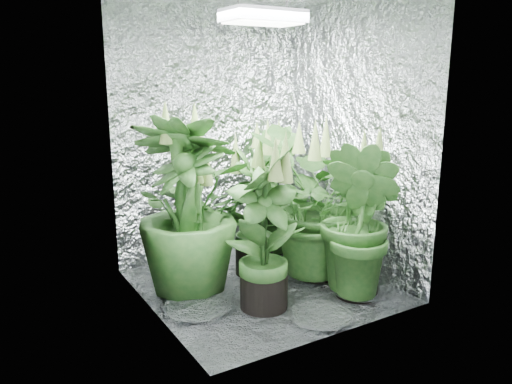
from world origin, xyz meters
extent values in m
plane|color=silver|center=(0.00, 0.00, 0.00)|extent=(1.60, 1.60, 0.00)
cube|color=silver|center=(0.00, 0.80, 1.00)|extent=(1.60, 0.02, 2.00)
cube|color=silver|center=(0.00, -0.80, 1.00)|extent=(1.60, 0.02, 2.00)
cube|color=silver|center=(-0.80, 0.00, 1.00)|extent=(0.02, 1.60, 2.00)
cube|color=silver|center=(0.80, 0.00, 1.00)|extent=(0.02, 1.60, 2.00)
cube|color=gray|center=(0.00, 0.00, 1.83)|extent=(0.50, 0.30, 0.08)
cube|color=white|center=(0.00, 0.00, 1.79)|extent=(0.46, 0.26, 0.01)
cylinder|color=black|center=(0.18, 0.00, 1.94)|extent=(0.01, 0.01, 0.13)
cylinder|color=black|center=(-0.32, 0.37, 0.13)|extent=(0.29, 0.29, 0.26)
cylinder|color=#462E12|center=(-0.32, 0.37, 0.24)|extent=(0.26, 0.26, 0.03)
imported|color=#1A4918|center=(-0.32, 0.37, 0.47)|extent=(1.02, 1.02, 0.89)
cone|color=olive|center=(-0.32, 0.37, 0.85)|extent=(0.09, 0.09, 0.26)
cylinder|color=black|center=(0.07, 0.24, 0.13)|extent=(0.28, 0.28, 0.25)
cylinder|color=#462E12|center=(0.07, 0.24, 0.24)|extent=(0.26, 0.26, 0.03)
imported|color=#1A4918|center=(0.07, 0.24, 0.50)|extent=(0.70, 0.70, 0.95)
cone|color=olive|center=(0.07, 0.24, 0.92)|extent=(0.09, 0.09, 0.25)
cylinder|color=black|center=(0.44, 0.59, 0.13)|extent=(0.29, 0.29, 0.26)
cylinder|color=#462E12|center=(0.44, 0.59, 0.24)|extent=(0.27, 0.27, 0.03)
imported|color=#1A4918|center=(0.44, 0.59, 0.55)|extent=(0.65, 0.65, 1.03)
cone|color=olive|center=(0.44, 0.59, 1.00)|extent=(0.09, 0.09, 0.26)
cylinder|color=black|center=(-0.49, 0.16, 0.14)|extent=(0.31, 0.31, 0.28)
cylinder|color=#462E12|center=(-0.49, 0.16, 0.27)|extent=(0.29, 0.29, 0.03)
imported|color=#1A4918|center=(-0.49, 0.16, 0.64)|extent=(0.94, 0.94, 1.21)
cone|color=olive|center=(-0.49, 0.16, 1.17)|extent=(0.10, 0.10, 0.28)
cylinder|color=black|center=(0.44, -0.05, 0.14)|extent=(0.31, 0.31, 0.27)
cylinder|color=#462E12|center=(0.44, -0.05, 0.26)|extent=(0.28, 0.28, 0.03)
imported|color=#1A4918|center=(0.44, -0.05, 0.57)|extent=(1.28, 1.28, 1.07)
cone|color=olive|center=(0.44, -0.05, 1.04)|extent=(0.10, 0.10, 0.27)
cylinder|color=black|center=(-0.17, -0.29, 0.14)|extent=(0.31, 0.31, 0.27)
cylinder|color=#462E12|center=(-0.17, -0.29, 0.26)|extent=(0.28, 0.28, 0.03)
imported|color=#1A4918|center=(-0.17, -0.29, 0.54)|extent=(0.73, 0.73, 1.02)
cone|color=olive|center=(-0.17, -0.29, 0.99)|extent=(0.10, 0.10, 0.27)
cylinder|color=black|center=(0.47, -0.46, 0.13)|extent=(0.29, 0.29, 0.25)
cylinder|color=#462E12|center=(0.47, -0.46, 0.24)|extent=(0.26, 0.26, 0.03)
imported|color=#1A4918|center=(0.47, -0.46, 0.55)|extent=(0.58, 0.58, 1.04)
cone|color=olive|center=(0.47, -0.46, 1.01)|extent=(0.09, 0.09, 0.25)
cylinder|color=black|center=(0.62, 0.37, 0.04)|extent=(0.15, 0.15, 0.09)
cylinder|color=black|center=(0.62, 0.37, 0.22)|extent=(0.12, 0.12, 0.11)
cylinder|color=#4C4C51|center=(0.55, 0.38, 0.22)|extent=(0.07, 0.33, 0.33)
torus|color=#4C4C51|center=(0.55, 0.38, 0.22)|extent=(0.07, 0.34, 0.34)
cube|color=white|center=(0.53, -0.49, 0.30)|extent=(0.05, 0.04, 0.08)
camera|label=1|loc=(-1.74, -2.82, 1.47)|focal=35.00mm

